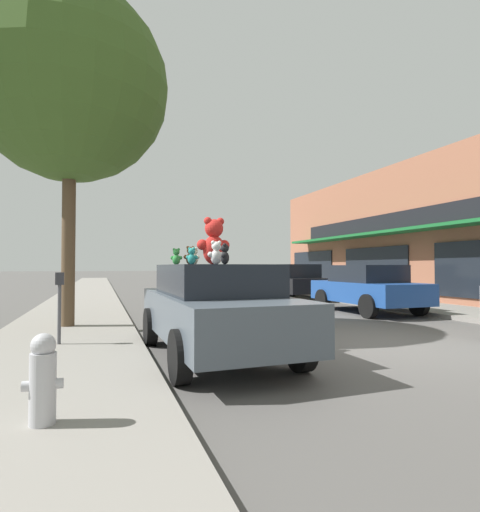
# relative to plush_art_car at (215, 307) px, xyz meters

# --- Properties ---
(ground_plane) EXTENTS (260.00, 260.00, 0.00)m
(ground_plane) POSITION_rel_plush_art_car_xyz_m (3.22, -0.24, -0.82)
(ground_plane) COLOR #514F4C
(sidewalk_near) EXTENTS (2.81, 90.00, 0.12)m
(sidewalk_near) POSITION_rel_plush_art_car_xyz_m (-2.46, -0.24, -0.76)
(sidewalk_near) COLOR gray
(sidewalk_near) RESTS_ON ground_plane
(plush_art_car) EXTENTS (2.01, 4.41, 1.53)m
(plush_art_car) POSITION_rel_plush_art_car_xyz_m (0.00, 0.00, 0.00)
(plush_art_car) COLOR #4C5660
(plush_art_car) RESTS_ON ground_plane
(teddy_bear_giant) EXTENTS (0.62, 0.39, 0.84)m
(teddy_bear_giant) POSITION_rel_plush_art_car_xyz_m (0.08, 0.32, 1.11)
(teddy_bear_giant) COLOR red
(teddy_bear_giant) RESTS_ON plush_art_car
(teddy_bear_green) EXTENTS (0.23, 0.17, 0.31)m
(teddy_bear_green) POSITION_rel_plush_art_car_xyz_m (-0.49, 0.86, 0.86)
(teddy_bear_green) COLOR green
(teddy_bear_green) RESTS_ON plush_art_car
(teddy_bear_teal) EXTENTS (0.20, 0.18, 0.28)m
(teddy_bear_teal) POSITION_rel_plush_art_car_xyz_m (-0.42, -0.12, 0.84)
(teddy_bear_teal) COLOR teal
(teddy_bear_teal) RESTS_ON plush_art_car
(teddy_bear_white) EXTENTS (0.27, 0.17, 0.37)m
(teddy_bear_white) POSITION_rel_plush_art_car_xyz_m (-0.10, -0.44, 0.89)
(teddy_bear_white) COLOR white
(teddy_bear_white) RESTS_ON plush_art_car
(teddy_bear_black) EXTENTS (0.18, 0.24, 0.32)m
(teddy_bear_black) POSITION_rel_plush_art_car_xyz_m (-0.05, -0.75, 0.86)
(teddy_bear_black) COLOR black
(teddy_bear_black) RESTS_ON plush_art_car
(teddy_bear_brown) EXTENTS (0.26, 0.16, 0.36)m
(teddy_bear_brown) POSITION_rel_plush_art_car_xyz_m (-0.20, 0.98, 0.88)
(teddy_bear_brown) COLOR olive
(teddy_bear_brown) RESTS_ON plush_art_car
(teddy_bear_cream) EXTENTS (0.17, 0.22, 0.29)m
(teddy_bear_cream) POSITION_rel_plush_art_car_xyz_m (-0.33, 0.07, 0.85)
(teddy_bear_cream) COLOR beige
(teddy_bear_cream) RESTS_ON plush_art_car
(parked_car_far_center) EXTENTS (2.03, 4.05, 1.54)m
(parked_car_far_center) POSITION_rel_plush_art_car_xyz_m (6.41, 4.46, -0.01)
(parked_car_far_center) COLOR #1E4793
(parked_car_far_center) RESTS_ON ground_plane
(parked_car_far_right) EXTENTS (2.01, 4.55, 1.60)m
(parked_car_far_right) POSITION_rel_plush_art_car_xyz_m (6.41, 10.24, 0.06)
(parked_car_far_right) COLOR black
(parked_car_far_right) RESTS_ON ground_plane
(street_tree) EXTENTS (4.54, 4.54, 7.92)m
(street_tree) POSITION_rel_plush_art_car_xyz_m (-2.52, 3.61, 4.94)
(street_tree) COLOR brown
(street_tree) RESTS_ON sidewalk_near
(fire_hydrant) EXTENTS (0.33, 0.22, 0.79)m
(fire_hydrant) POSITION_rel_plush_art_car_xyz_m (-2.28, -2.56, -0.30)
(fire_hydrant) COLOR #B2B2B7
(fire_hydrant) RESTS_ON sidewalk_near
(parking_meter) EXTENTS (0.14, 0.10, 1.27)m
(parking_meter) POSITION_rel_plush_art_car_xyz_m (-2.49, 1.32, 0.11)
(parking_meter) COLOR #4C4C51
(parking_meter) RESTS_ON sidewalk_near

